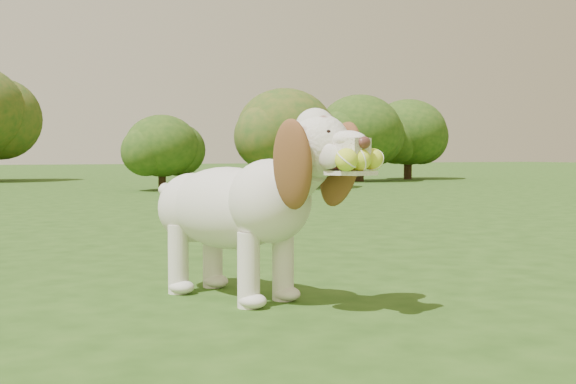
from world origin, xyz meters
name	(u,v)px	position (x,y,z in m)	size (l,w,h in m)	color
ground	(154,281)	(0.00, 0.00, 0.00)	(80.00, 80.00, 0.00)	#224513
dog	(245,200)	(0.22, -0.59, 0.40)	(0.69, 1.13, 0.76)	silver
shrub_c	(162,146)	(2.27, 8.21, 0.72)	(1.19, 1.19, 1.23)	#382314
shrub_h	(408,132)	(8.94, 10.92, 1.11)	(1.82, 1.82, 1.88)	#382314
shrub_d	(285,130)	(4.39, 8.00, 1.01)	(1.66, 1.66, 1.72)	#382314
shrub_f	(360,130)	(7.19, 10.20, 1.10)	(1.81, 1.81, 1.88)	#382314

